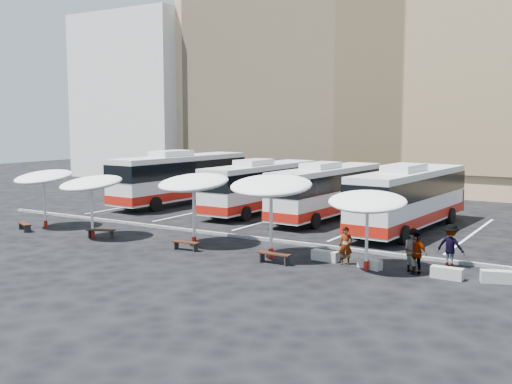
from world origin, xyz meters
The scene contains 26 objects.
ground centered at (0.00, 0.00, 0.00)m, with size 120.00×120.00×0.00m, color black.
sandstone_building centered at (0.00, 31.87, 12.63)m, with size 42.00×18.25×29.60m.
apartment_block centered at (-28.00, 28.00, 9.00)m, with size 14.00×14.00×18.00m, color silver.
curb_divider centered at (0.00, 0.50, 0.07)m, with size 34.00×0.25×0.15m, color black.
bay_lines centered at (0.00, 8.00, 0.01)m, with size 24.15×12.00×0.01m.
bus_0 centered at (-9.66, 9.48, 2.09)m, with size 3.48×13.02×4.09m.
bus_1 centered at (-2.27, 9.04, 1.89)m, with size 2.87×11.67×3.69m.
bus_2 centered at (2.79, 8.90, 1.88)m, with size 3.14×11.70×3.68m.
bus_3 centered at (8.62, 7.44, 1.98)m, with size 3.44×12.34×3.87m.
sunshade_0 centered at (-10.07, -2.84, 2.98)m, with size 3.42×3.46×3.50m.
sunshade_1 centered at (-5.26, -3.66, 2.94)m, with size 3.76×3.80×3.46m.
sunshade_2 centered at (0.57, -2.30, 3.17)m, with size 3.61×3.65×3.73m.
sunshade_3 centered at (5.35, -2.75, 3.33)m, with size 4.47×4.51×3.92m.
sunshade_4 centered at (9.92, -2.63, 2.90)m, with size 4.09×4.12×3.42m.
wood_bench_0 centered at (-10.08, -4.29, 0.34)m, with size 1.50×0.95×0.45m.
wood_bench_1 centered at (-4.78, -3.53, 0.36)m, with size 1.58×0.92×0.47m.
wood_bench_2 centered at (1.02, -3.56, 0.33)m, with size 1.43×0.47×0.43m.
wood_bench_3 centered at (6.07, -3.70, 0.37)m, with size 1.57×0.43×0.48m.
conc_bench_0 centered at (7.74, -2.02, 0.23)m, with size 1.25×0.42×0.47m, color gray.
conc_bench_1 centered at (9.98, -2.34, 0.21)m, with size 1.10×0.37×0.41m, color gray.
conc_bench_2 centered at (13.20, -2.31, 0.23)m, with size 1.24×0.41×0.47m, color gray.
conc_bench_3 centered at (15.04, -1.89, 0.24)m, with size 1.29×0.43×0.48m, color gray.
passenger_0 centered at (8.80, -2.17, 0.83)m, with size 0.61×0.40×1.66m, color black.
passenger_1 centered at (11.74, -1.98, 0.93)m, with size 0.90×0.70×1.85m, color black.
passenger_2 centered at (11.90, -2.22, 0.86)m, with size 1.01×0.42×1.72m, color black.
passenger_3 centered at (12.82, -0.24, 0.93)m, with size 1.21×0.69×1.87m, color black.
Camera 1 is at (18.91, -26.10, 6.23)m, focal length 42.00 mm.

